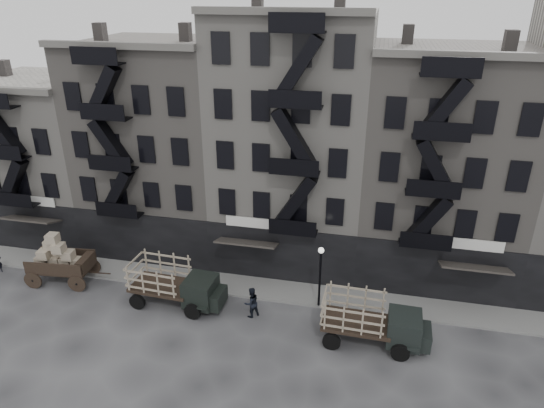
% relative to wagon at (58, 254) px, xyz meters
% --- Properties ---
extents(ground, '(140.00, 140.00, 0.00)m').
position_rel_wagon_xyz_m(ground, '(14.49, -1.82, -2.07)').
color(ground, '#38383A').
rests_on(ground, ground).
extents(sidewalk, '(55.00, 2.50, 0.15)m').
position_rel_wagon_xyz_m(sidewalk, '(14.49, 1.93, -2.00)').
color(sidewalk, slate).
rests_on(sidewalk, ground).
extents(building_west, '(10.00, 11.35, 13.20)m').
position_rel_wagon_xyz_m(building_west, '(-5.51, 8.00, 3.93)').
color(building_west, '#A29D95').
rests_on(building_west, ground).
extents(building_midwest, '(10.00, 11.35, 16.20)m').
position_rel_wagon_xyz_m(building_midwest, '(4.49, 8.00, 5.43)').
color(building_midwest, slate).
rests_on(building_midwest, ground).
extents(building_center, '(10.00, 11.35, 18.20)m').
position_rel_wagon_xyz_m(building_center, '(14.49, 8.00, 6.43)').
color(building_center, '#A29D95').
rests_on(building_center, ground).
extents(building_mideast, '(10.00, 11.35, 16.20)m').
position_rel_wagon_xyz_m(building_mideast, '(24.49, 8.00, 5.43)').
color(building_mideast, slate).
rests_on(building_mideast, ground).
extents(lamp_post, '(0.36, 0.36, 4.28)m').
position_rel_wagon_xyz_m(lamp_post, '(17.49, 0.78, 0.71)').
color(lamp_post, black).
rests_on(lamp_post, ground).
extents(wagon, '(4.48, 2.69, 3.63)m').
position_rel_wagon_xyz_m(wagon, '(0.00, 0.00, 0.00)').
color(wagon, black).
rests_on(wagon, ground).
extents(stake_truck_west, '(6.06, 2.75, 2.98)m').
position_rel_wagon_xyz_m(stake_truck_west, '(8.61, -0.80, -0.37)').
color(stake_truck_west, black).
rests_on(stake_truck_west, ground).
extents(stake_truck_east, '(5.98, 2.62, 2.96)m').
position_rel_wagon_xyz_m(stake_truck_east, '(20.77, -1.83, -0.38)').
color(stake_truck_east, black).
rests_on(stake_truck_east, ground).
extents(pedestrian_mid, '(1.21, 1.21, 1.98)m').
position_rel_wagon_xyz_m(pedestrian_mid, '(13.61, -0.99, -1.08)').
color(pedestrian_mid, black).
rests_on(pedestrian_mid, ground).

